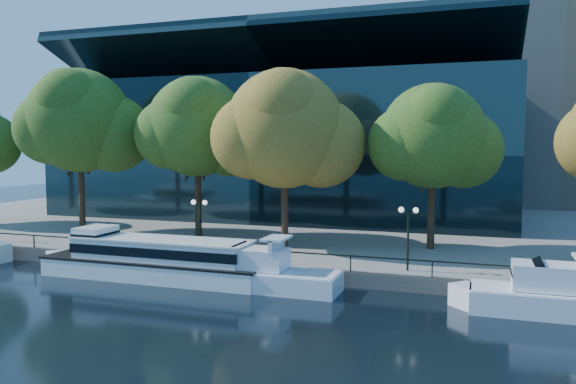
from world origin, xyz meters
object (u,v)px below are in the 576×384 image
at_px(cruiser_far, 555,295).
at_px(tree_2, 199,129).
at_px(tree_1, 81,123).
at_px(lamp_1, 199,214).
at_px(tree_4, 435,138).
at_px(lamp_2, 408,224).
at_px(tour_boat, 149,257).
at_px(cruiser_near, 251,272).
at_px(tree_3, 287,131).

bearing_deg(cruiser_far, tree_2, 156.46).
bearing_deg(tree_1, cruiser_far, -15.39).
bearing_deg(tree_1, lamp_1, -23.64).
distance_m(cruiser_far, tree_2, 30.83).
distance_m(tree_4, lamp_1, 18.41).
height_order(lamp_1, lamp_2, same).
bearing_deg(tour_boat, lamp_1, 58.79).
distance_m(cruiser_near, tree_1, 25.51).
height_order(tour_boat, tree_4, tree_4).
height_order(tour_boat, lamp_2, lamp_2).
relative_size(tree_3, lamp_2, 3.41).
height_order(cruiser_near, cruiser_far, cruiser_far).
bearing_deg(cruiser_near, tree_2, 129.84).
relative_size(tree_2, tree_3, 1.01).
distance_m(cruiser_near, tree_4, 17.66).
height_order(tour_boat, tree_2, tree_2).
xyz_separation_m(tour_boat, tree_3, (6.89, 8.35, 8.58)).
relative_size(tree_3, lamp_1, 3.41).
bearing_deg(lamp_1, tree_4, 27.80).
xyz_separation_m(tour_boat, tree_1, (-13.51, 10.15, 9.55)).
distance_m(tour_boat, lamp_2, 17.24).
bearing_deg(tree_1, lamp_2, -12.69).
xyz_separation_m(tree_2, lamp_1, (4.22, -8.01, -6.34)).
xyz_separation_m(tree_3, lamp_1, (-4.86, -5.01, -5.99)).
relative_size(cruiser_far, lamp_1, 2.62).
relative_size(tree_1, lamp_2, 3.69).
bearing_deg(cruiser_far, tour_boat, 179.10).
bearing_deg(lamp_2, tree_1, 167.31).
relative_size(tour_boat, lamp_1, 4.28).
xyz_separation_m(tree_2, lamp_2, (18.91, -8.01, -6.34)).
relative_size(cruiser_far, tree_2, 0.76).
height_order(cruiser_near, lamp_2, lamp_2).
distance_m(lamp_1, lamp_2, 14.68).
distance_m(tree_1, tree_2, 11.40).
height_order(tree_3, tree_4, tree_3).
xyz_separation_m(tree_1, tree_3, (20.40, -1.79, -0.97)).
bearing_deg(tree_3, tree_4, 16.62).
bearing_deg(lamp_2, tree_2, 157.03).
bearing_deg(tour_boat, tree_1, 143.10).
bearing_deg(tree_2, tree_1, -173.90).
bearing_deg(tree_4, tree_2, -179.45).
height_order(cruiser_near, lamp_1, lamp_1).
distance_m(cruiser_far, tree_4, 16.23).
xyz_separation_m(tour_boat, cruiser_far, (24.77, -0.39, -0.30)).
height_order(cruiser_far, lamp_2, lamp_2).
xyz_separation_m(tree_1, tree_2, (11.31, 1.21, -0.62)).
distance_m(cruiser_near, tree_2, 17.82).
bearing_deg(lamp_1, tree_3, 45.87).
xyz_separation_m(cruiser_near, tree_2, (-9.74, 11.67, 9.29)).
distance_m(tour_boat, tree_4, 22.52).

